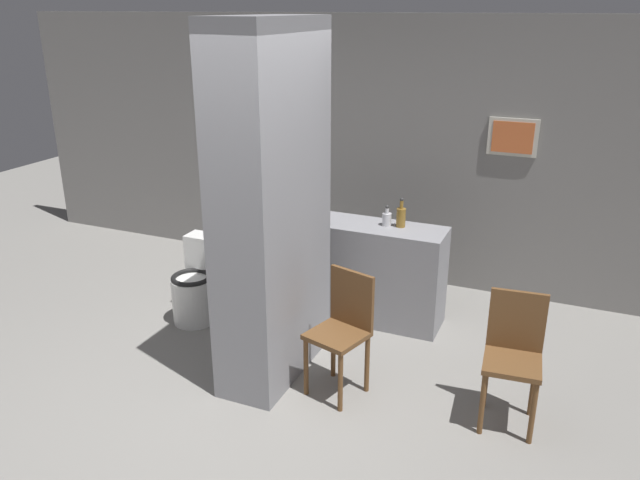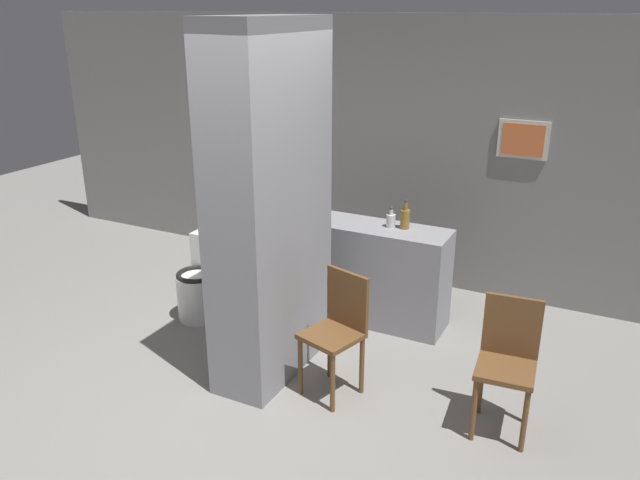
% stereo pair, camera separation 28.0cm
% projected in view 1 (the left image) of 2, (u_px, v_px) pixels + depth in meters
% --- Properties ---
extents(ground_plane, '(14.00, 14.00, 0.00)m').
position_uv_depth(ground_plane, '(228.00, 400.00, 4.47)').
color(ground_plane, gray).
extents(wall_back, '(8.00, 0.09, 2.60)m').
position_uv_depth(wall_back, '(357.00, 149.00, 6.28)').
color(wall_back, gray).
rests_on(wall_back, ground_plane).
extents(pillar_center, '(0.48, 1.10, 2.60)m').
position_uv_depth(pillar_center, '(272.00, 208.00, 4.45)').
color(pillar_center, gray).
rests_on(pillar_center, ground_plane).
extents(counter_shelf, '(1.21, 0.44, 0.89)m').
position_uv_depth(counter_shelf, '(375.00, 273.00, 5.50)').
color(counter_shelf, gray).
rests_on(counter_shelf, ground_plane).
extents(toilet, '(0.37, 0.53, 0.74)m').
position_uv_depth(toilet, '(196.00, 286.00, 5.54)').
color(toilet, white).
rests_on(toilet, ground_plane).
extents(chair_near_pillar, '(0.46, 0.46, 0.91)m').
position_uv_depth(chair_near_pillar, '(343.00, 327.00, 4.44)').
color(chair_near_pillar, brown).
rests_on(chair_near_pillar, ground_plane).
extents(chair_by_doorway, '(0.40, 0.40, 0.91)m').
position_uv_depth(chair_by_doorway, '(513.00, 353.00, 4.11)').
color(chair_by_doorway, brown).
rests_on(chair_by_doorway, ground_plane).
extents(bicycle, '(1.75, 0.42, 0.77)m').
position_uv_depth(bicycle, '(293.00, 261.00, 5.95)').
color(bicycle, black).
rests_on(bicycle, ground_plane).
extents(bottle_tall, '(0.08, 0.08, 0.26)m').
position_uv_depth(bottle_tall, '(401.00, 216.00, 5.29)').
color(bottle_tall, olive).
rests_on(bottle_tall, counter_shelf).
extents(bottle_short, '(0.08, 0.08, 0.18)m').
position_uv_depth(bottle_short, '(387.00, 218.00, 5.33)').
color(bottle_short, silver).
rests_on(bottle_short, counter_shelf).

